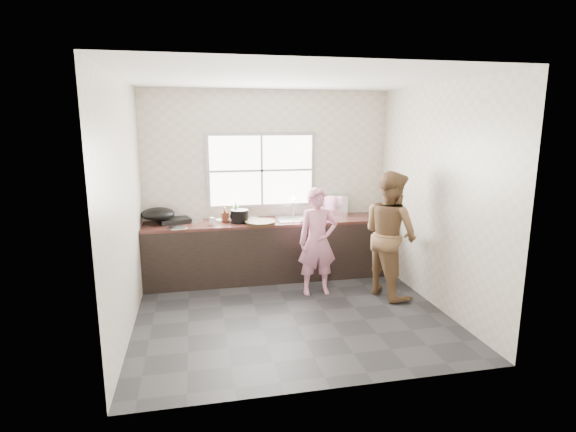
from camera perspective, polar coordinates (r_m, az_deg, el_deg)
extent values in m
cube|color=#272729|center=(5.49, 0.38, -12.26)|extent=(3.60, 3.20, 0.01)
cube|color=silver|center=(5.04, 0.42, 17.15)|extent=(3.60, 3.20, 0.01)
cube|color=beige|center=(6.66, -2.53, 4.13)|extent=(3.60, 0.01, 2.70)
cube|color=beige|center=(5.04, -20.10, 0.97)|extent=(0.01, 3.20, 2.70)
cube|color=beige|center=(5.75, 18.28, 2.35)|extent=(0.01, 3.20, 2.70)
cube|color=beige|center=(3.58, 5.84, -2.54)|extent=(3.60, 0.01, 2.70)
cube|color=black|center=(6.54, -2.01, -4.41)|extent=(3.60, 0.62, 0.82)
cube|color=#3C1E18|center=(6.44, -2.04, -0.73)|extent=(3.60, 0.64, 0.04)
cube|color=silver|center=(6.50, 1.00, -0.38)|extent=(0.55, 0.45, 0.02)
cylinder|color=silver|center=(6.66, 0.63, 1.19)|extent=(0.02, 0.02, 0.30)
cube|color=#9EA0A5|center=(6.60, -3.39, 5.81)|extent=(1.60, 0.05, 1.10)
cube|color=white|center=(6.58, -3.36, 5.79)|extent=(1.50, 0.01, 1.00)
imported|color=pink|center=(5.90, 3.77, -3.70)|extent=(0.49, 0.33, 1.32)
imported|color=brown|center=(5.95, 12.84, -2.26)|extent=(0.83, 0.94, 1.64)
cylinder|color=black|center=(6.21, -3.56, -0.84)|extent=(0.44, 0.44, 0.04)
cube|color=#B9BCC1|center=(6.42, -4.75, -0.23)|extent=(0.24, 0.21, 0.01)
imported|color=silver|center=(6.36, -6.63, -0.54)|extent=(0.28, 0.28, 0.05)
imported|color=white|center=(6.66, 4.28, 0.07)|extent=(0.21, 0.21, 0.05)
imported|color=silver|center=(6.32, 2.23, -0.50)|extent=(0.23, 0.23, 0.06)
cylinder|color=black|center=(6.32, -6.17, -0.02)|extent=(0.26, 0.26, 0.18)
cylinder|color=white|center=(6.50, -8.29, -0.48)|extent=(0.24, 0.24, 0.02)
imported|color=#397827|center=(6.51, -6.64, 0.68)|extent=(0.13, 0.13, 0.26)
imported|color=#522014|center=(6.38, -8.02, 0.11)|extent=(0.10, 0.10, 0.19)
imported|color=#452511|center=(6.42, -6.72, 0.19)|extent=(0.18, 0.18, 0.19)
cylinder|color=silver|center=(6.24, -9.61, -0.63)|extent=(0.08, 0.08, 0.10)
cube|color=black|center=(6.53, -14.34, -0.47)|extent=(0.51, 0.51, 0.06)
ellipsoid|color=black|center=(6.41, -16.21, 0.25)|extent=(0.47, 0.47, 0.17)
cube|color=silver|center=(6.86, 5.93, 1.47)|extent=(0.49, 0.43, 0.31)
cylinder|color=silver|center=(6.14, -13.86, -1.43)|extent=(0.31, 0.31, 0.01)
cylinder|color=silver|center=(6.51, -11.93, -0.61)|extent=(0.30, 0.30, 0.01)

